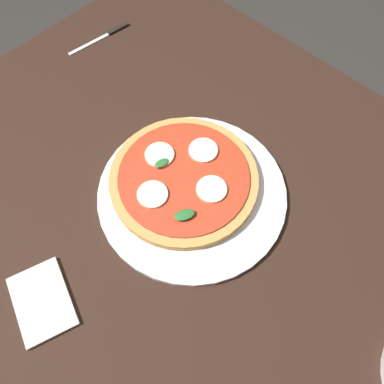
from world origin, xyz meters
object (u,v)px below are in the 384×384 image
(pizza, at_px, (184,178))
(knife, at_px, (107,35))
(dining_table, at_px, (204,234))
(napkin, at_px, (42,301))
(serving_tray, at_px, (192,193))

(pizza, xyz_separation_m, knife, (0.44, -0.18, -0.02))
(dining_table, distance_m, knife, 0.57)
(dining_table, bearing_deg, knife, -20.46)
(napkin, relative_size, knife, 0.74)
(dining_table, distance_m, serving_tray, 0.11)
(dining_table, bearing_deg, napkin, 73.88)
(serving_tray, xyz_separation_m, pizza, (0.03, -0.01, 0.02))
(dining_table, height_order, napkin, napkin)
(serving_tray, distance_m, pizza, 0.03)
(serving_tray, xyz_separation_m, napkin, (0.04, 0.33, -0.00))
(pizza, height_order, napkin, pizza)
(serving_tray, distance_m, knife, 0.51)
(serving_tray, bearing_deg, pizza, -11.23)
(serving_tray, height_order, pizza, pizza)
(dining_table, relative_size, knife, 7.43)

